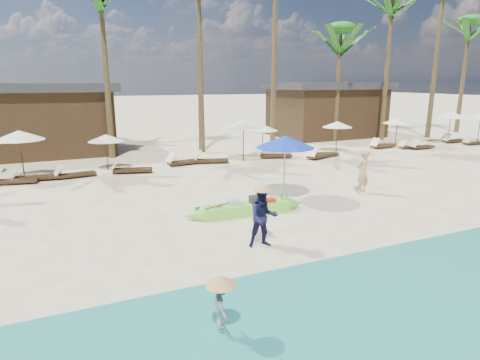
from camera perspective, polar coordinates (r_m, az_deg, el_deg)
name	(u,v)px	position (r m, az deg, el deg)	size (l,w,h in m)	color
ground	(279,227)	(12.55, 5.50, -6.74)	(240.00, 240.00, 0.00)	#F9EDB8
wet_sand_strip	(400,309)	(8.95, 21.85, -16.67)	(240.00, 4.50, 0.01)	tan
green_canoe	(246,208)	(13.63, 0.83, -4.07)	(4.82, 0.80, 0.61)	#7AE244
tourist	(363,172)	(16.80, 17.04, 1.15)	(0.64, 0.42, 1.77)	tan
vendor_green	(263,218)	(10.88, 3.32, -5.35)	(0.80, 0.63, 1.65)	#141438
vendor_yellow	(221,305)	(7.32, -2.69, -17.29)	(0.56, 0.32, 0.87)	gray
blue_umbrella	(285,142)	(15.20, 6.44, 5.43)	(2.26, 2.26, 2.43)	#99999E
lounger_3_right	(13,180)	(20.20, -29.55, 0.03)	(1.86, 0.89, 0.61)	#352416
resort_parasol_4	(19,135)	(20.64, -28.92, 5.59)	(2.20, 2.20, 2.27)	#352416
lounger_4_left	(33,176)	(20.43, -27.32, 0.49)	(1.99, 0.76, 0.66)	#352416
lounger_4_right	(73,174)	(20.30, -22.62, 0.85)	(1.88, 0.78, 0.62)	#352416
resort_parasol_5	(106,138)	(21.15, -18.55, 5.69)	(1.78, 1.78, 1.84)	#352416
lounger_5_left	(130,169)	(20.44, -15.42, 1.55)	(2.04, 1.08, 0.66)	#352416
resort_parasol_6	(243,124)	(22.34, 0.47, 7.98)	(2.28, 2.28, 2.34)	#352416
lounger_6_left	(182,161)	(21.84, -8.19, 2.68)	(2.02, 0.88, 0.66)	#352416
lounger_6_right	(210,159)	(22.19, -4.31, 2.93)	(1.94, 1.12, 0.63)	#352416
resort_parasol_7	(263,128)	(24.12, 3.27, 7.46)	(1.85, 1.85, 1.91)	#352416
lounger_7_left	(273,154)	(23.67, 4.75, 3.64)	(2.04, 1.22, 0.66)	#352416
lounger_7_right	(319,155)	(23.89, 11.16, 3.53)	(2.07, 1.24, 0.67)	#352416
resort_parasol_8	(337,124)	(26.16, 13.69, 7.69)	(1.90, 1.90, 1.96)	#352416
lounger_8_left	(322,153)	(24.67, 11.52, 3.80)	(1.92, 1.15, 0.62)	#352416
resort_parasol_9	(397,121)	(29.47, 21.49, 7.86)	(1.94, 1.94, 2.00)	#352416
lounger_9_left	(382,145)	(28.73, 19.50, 4.69)	(1.93, 0.72, 0.64)	#352416
lounger_9_right	(410,146)	(29.18, 22.98, 4.47)	(1.75, 0.76, 0.58)	#352416
resort_parasol_10	(451,115)	(32.82, 27.83, 8.23)	(2.24, 2.24, 2.31)	#352416
lounger_10_left	(421,146)	(29.36, 24.30, 4.41)	(1.80, 0.57, 0.61)	#352416
lounger_10_right	(452,140)	(33.45, 27.98, 5.05)	(1.90, 0.64, 0.64)	#352416
lounger_11_left	(473,142)	(33.07, 30.20, 4.67)	(1.69, 0.57, 0.57)	#352416
palm_3	(101,2)	(24.99, -19.21, 22.76)	(2.08, 2.08, 10.52)	brown
palm_6	(340,43)	(31.09, 14.06, 18.36)	(2.08, 2.08, 8.51)	brown
palm_7	(391,16)	(33.05, 20.73, 21.01)	(2.08, 2.08, 11.08)	brown
palm_8	(442,2)	(36.18, 26.85, 21.66)	(2.08, 2.08, 12.70)	brown
palm_9	(468,37)	(40.78, 29.73, 17.27)	(2.08, 2.08, 9.82)	brown
pavilion_west	(24,119)	(27.92, -28.32, 7.68)	(10.80, 6.60, 4.30)	#352416
pavilion_east	(326,109)	(34.14, 12.09, 9.85)	(8.80, 6.60, 4.30)	#352416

